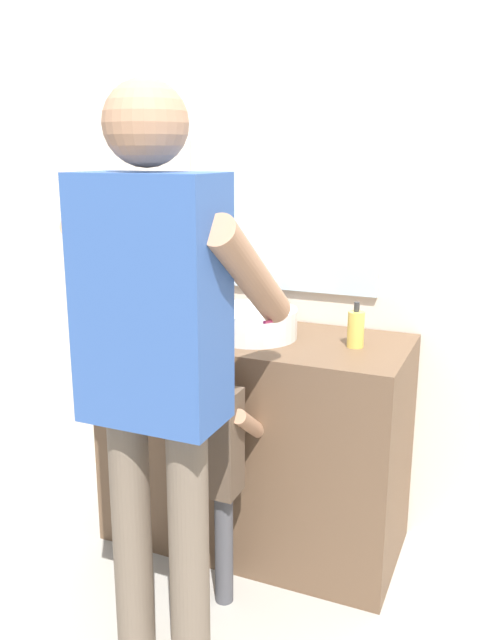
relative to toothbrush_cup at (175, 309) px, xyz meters
name	(u,v)px	position (x,y,z in m)	size (l,w,h in m)	color
ground_plane	(224,578)	(0.39, -0.37, -0.91)	(14.00, 14.00, 0.00)	#9E998E
back_wall	(286,200)	(0.39, 0.25, 0.44)	(4.40, 0.10, 2.70)	beige
vanity_cabinet	(255,440)	(0.39, -0.07, -0.48)	(1.15, 0.54, 0.86)	brown
sink_basin	(254,322)	(0.39, -0.09, 0.00)	(0.33, 0.33, 0.11)	silver
faucet	(273,305)	(0.39, 0.11, 0.03)	(0.18, 0.14, 0.18)	#B7BABF
toothbrush_cup	(175,309)	(0.00, 0.00, 0.00)	(0.07, 0.07, 0.21)	#D86666
soap_bottle	(356,329)	(0.77, -0.06, 0.01)	(0.06, 0.06, 0.17)	gold
child_toddler	(210,454)	(0.39, -0.47, -0.37)	(0.28, 0.28, 0.92)	#47474C
adult_parent	(156,337)	(0.36, -0.76, 0.12)	(0.53, 0.56, 1.72)	#6B5B4C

